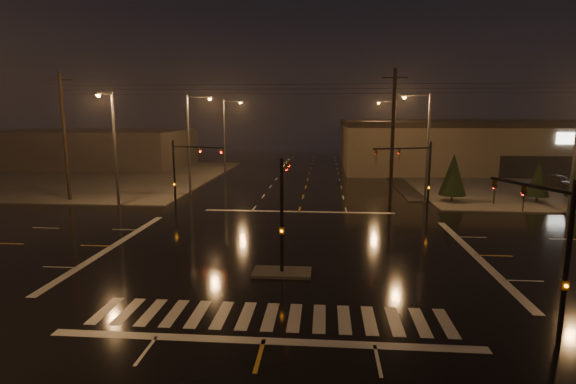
% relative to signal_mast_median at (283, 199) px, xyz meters
% --- Properties ---
extents(ground, '(140.00, 140.00, 0.00)m').
position_rel_signal_mast_median_xyz_m(ground, '(-0.00, 3.07, -3.75)').
color(ground, black).
rests_on(ground, ground).
extents(sidewalk_ne, '(36.00, 36.00, 0.12)m').
position_rel_signal_mast_median_xyz_m(sidewalk_ne, '(30.00, 33.07, -3.69)').
color(sidewalk_ne, '#413F3A').
rests_on(sidewalk_ne, ground).
extents(sidewalk_nw, '(36.00, 36.00, 0.12)m').
position_rel_signal_mast_median_xyz_m(sidewalk_nw, '(-30.00, 33.07, -3.69)').
color(sidewalk_nw, '#413F3A').
rests_on(sidewalk_nw, ground).
extents(median_island, '(3.00, 1.60, 0.15)m').
position_rel_signal_mast_median_xyz_m(median_island, '(-0.00, -0.93, -3.68)').
color(median_island, '#413F3A').
rests_on(median_island, ground).
extents(crosswalk, '(15.00, 2.60, 0.01)m').
position_rel_signal_mast_median_xyz_m(crosswalk, '(-0.00, -5.93, -3.75)').
color(crosswalk, beige).
rests_on(crosswalk, ground).
extents(stop_bar_near, '(16.00, 0.50, 0.01)m').
position_rel_signal_mast_median_xyz_m(stop_bar_near, '(-0.00, -7.93, -3.75)').
color(stop_bar_near, beige).
rests_on(stop_bar_near, ground).
extents(stop_bar_far, '(16.00, 0.50, 0.01)m').
position_rel_signal_mast_median_xyz_m(stop_bar_far, '(-0.00, 14.07, -3.75)').
color(stop_bar_far, beige).
rests_on(stop_bar_far, ground).
extents(retail_building, '(60.20, 28.30, 7.20)m').
position_rel_signal_mast_median_xyz_m(retail_building, '(35.00, 49.06, 0.09)').
color(retail_building, '#685F4A').
rests_on(retail_building, ground).
extents(commercial_block, '(30.00, 18.00, 5.60)m').
position_rel_signal_mast_median_xyz_m(commercial_block, '(-35.00, 45.07, -0.95)').
color(commercial_block, '#3C3635').
rests_on(commercial_block, ground).
extents(signal_mast_median, '(0.25, 4.59, 6.00)m').
position_rel_signal_mast_median_xyz_m(signal_mast_median, '(0.00, 0.00, 0.00)').
color(signal_mast_median, black).
rests_on(signal_mast_median, ground).
extents(signal_mast_ne, '(4.84, 1.86, 6.00)m').
position_rel_signal_mast_median_xyz_m(signal_mast_ne, '(9.50, 13.21, 0.04)').
color(signal_mast_ne, black).
rests_on(signal_mast_ne, ground).
extents(signal_mast_nw, '(4.84, 1.86, 6.00)m').
position_rel_signal_mast_median_xyz_m(signal_mast_nw, '(-9.50, 13.21, 0.04)').
color(signal_mast_nw, black).
rests_on(signal_mast_nw, ground).
extents(signal_mast_se, '(1.55, 3.87, 6.00)m').
position_rel_signal_mast_median_xyz_m(signal_mast_se, '(10.23, -6.68, -0.04)').
color(signal_mast_se, black).
rests_on(signal_mast_se, ground).
extents(streetlight_1, '(2.77, 0.32, 10.00)m').
position_rel_signal_mast_median_xyz_m(streetlight_1, '(-11.18, 21.07, 2.05)').
color(streetlight_1, '#38383A').
rests_on(streetlight_1, ground).
extents(streetlight_2, '(2.77, 0.32, 10.00)m').
position_rel_signal_mast_median_xyz_m(streetlight_2, '(-11.18, 37.07, 2.05)').
color(streetlight_2, '#38383A').
rests_on(streetlight_2, ground).
extents(streetlight_3, '(2.77, 0.32, 10.00)m').
position_rel_signal_mast_median_xyz_m(streetlight_3, '(11.18, 19.07, 2.05)').
color(streetlight_3, '#38383A').
rests_on(streetlight_3, ground).
extents(streetlight_4, '(2.77, 0.32, 10.00)m').
position_rel_signal_mast_median_xyz_m(streetlight_4, '(11.18, 39.07, 2.05)').
color(streetlight_4, '#38383A').
rests_on(streetlight_4, ground).
extents(streetlight_5, '(0.32, 2.77, 10.00)m').
position_rel_signal_mast_median_xyz_m(streetlight_5, '(-16.00, 14.26, 2.05)').
color(streetlight_5, '#38383A').
rests_on(streetlight_5, ground).
extents(utility_pole_0, '(2.20, 0.32, 12.00)m').
position_rel_signal_mast_median_xyz_m(utility_pole_0, '(-22.00, 17.07, 2.38)').
color(utility_pole_0, black).
rests_on(utility_pole_0, ground).
extents(utility_pole_1, '(2.20, 0.32, 12.00)m').
position_rel_signal_mast_median_xyz_m(utility_pole_1, '(8.00, 17.07, 2.38)').
color(utility_pole_1, black).
rests_on(utility_pole_1, ground).
extents(conifer_0, '(2.49, 2.49, 4.59)m').
position_rel_signal_mast_median_xyz_m(conifer_0, '(13.99, 19.34, -1.11)').
color(conifer_0, black).
rests_on(conifer_0, ground).
extents(conifer_1, '(2.03, 2.03, 3.87)m').
position_rel_signal_mast_median_xyz_m(conifer_1, '(21.64, 19.41, -1.47)').
color(conifer_1, black).
rests_on(conifer_1, ground).
extents(car_parked, '(3.27, 4.92, 1.55)m').
position_rel_signal_mast_median_xyz_m(car_parked, '(28.13, 28.90, -2.97)').
color(car_parked, black).
rests_on(car_parked, ground).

